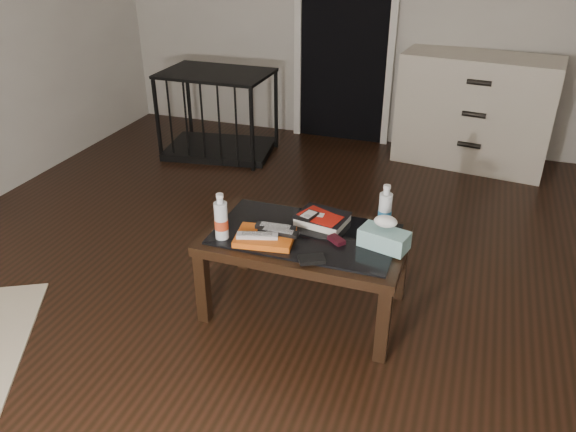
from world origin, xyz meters
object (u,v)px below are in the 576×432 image
(coffee_table, at_px, (305,244))
(pet_crate, at_px, (219,127))
(water_bottle_right, at_px, (385,207))
(tissue_box, at_px, (384,239))
(water_bottle_left, at_px, (221,216))
(dresser, at_px, (475,111))
(textbook, at_px, (322,219))

(coffee_table, xyz_separation_m, pet_crate, (-1.39, 1.89, -0.17))
(water_bottle_right, height_order, tissue_box, water_bottle_right)
(coffee_table, distance_m, tissue_box, 0.41)
(water_bottle_left, distance_m, tissue_box, 0.79)
(coffee_table, xyz_separation_m, tissue_box, (0.39, -0.00, 0.11))
(water_bottle_right, xyz_separation_m, tissue_box, (0.03, -0.19, -0.07))
(coffee_table, height_order, water_bottle_left, water_bottle_left)
(dresser, relative_size, pet_crate, 1.27)
(textbook, bearing_deg, water_bottle_left, -135.14)
(dresser, xyz_separation_m, tissue_box, (-0.31, -2.37, 0.06))
(dresser, height_order, tissue_box, dresser)
(textbook, distance_m, tissue_box, 0.37)
(coffee_table, relative_size, water_bottle_right, 4.20)
(textbook, xyz_separation_m, water_bottle_right, (0.31, 0.05, 0.10))
(pet_crate, xyz_separation_m, water_bottle_right, (1.74, -1.71, 0.35))
(pet_crate, relative_size, water_bottle_left, 4.13)
(coffee_table, relative_size, textbook, 4.00)
(dresser, bearing_deg, pet_crate, -160.12)
(coffee_table, height_order, tissue_box, tissue_box)
(pet_crate, xyz_separation_m, water_bottle_left, (1.01, -2.06, 0.35))
(coffee_table, bearing_deg, pet_crate, 126.23)
(textbook, distance_m, water_bottle_left, 0.53)
(dresser, height_order, water_bottle_left, dresser)
(water_bottle_right, relative_size, tissue_box, 1.03)
(water_bottle_left, bearing_deg, tissue_box, 12.48)
(water_bottle_left, distance_m, water_bottle_right, 0.82)
(pet_crate, bearing_deg, water_bottle_left, -72.93)
(coffee_table, height_order, water_bottle_right, water_bottle_right)
(pet_crate, bearing_deg, dresser, 3.91)
(coffee_table, bearing_deg, textbook, 69.06)
(textbook, relative_size, water_bottle_right, 1.05)
(coffee_table, distance_m, water_bottle_left, 0.45)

